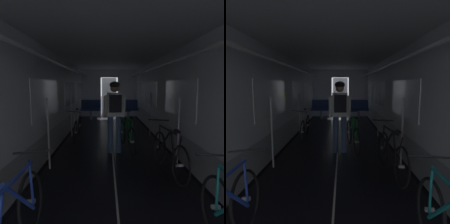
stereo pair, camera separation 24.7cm
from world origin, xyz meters
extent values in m
cube|color=black|center=(-1.41, 3.25, 0.00)|extent=(0.08, 11.50, 0.01)
cube|color=black|center=(1.41, 3.25, 0.00)|extent=(0.08, 11.50, 0.01)
cube|color=beige|center=(0.00, 3.25, 0.00)|extent=(0.03, 11.27, 0.00)
cube|color=#9EA0A5|center=(-1.51, 3.25, 0.30)|extent=(0.12, 11.50, 0.60)
cube|color=silver|center=(-1.51, 3.25, 1.53)|extent=(0.12, 11.50, 1.85)
cube|color=white|center=(-1.45, 2.67, 1.35)|extent=(0.02, 1.90, 0.80)
cube|color=white|center=(-1.45, 5.55, 1.35)|extent=(0.02, 1.90, 0.80)
cube|color=white|center=(-1.45, 8.42, 1.35)|extent=(0.02, 1.90, 0.80)
cube|color=yellow|center=(-1.45, 3.67, 1.35)|extent=(0.01, 0.20, 0.28)
cylinder|color=white|center=(-1.17, 3.25, 2.10)|extent=(0.07, 11.04, 0.07)
cylinder|color=#B7BABF|center=(-1.27, 2.10, 0.70)|extent=(0.04, 0.04, 1.40)
cylinder|color=#B7BABF|center=(-1.27, 4.70, 0.70)|extent=(0.04, 0.04, 1.40)
cube|color=#9EA0A5|center=(1.51, 3.25, 0.30)|extent=(0.12, 11.50, 0.60)
cube|color=silver|center=(1.51, 3.25, 1.53)|extent=(0.12, 11.50, 1.85)
cube|color=white|center=(1.45, 2.67, 1.35)|extent=(0.02, 1.90, 0.80)
cube|color=white|center=(1.45, 5.55, 1.35)|extent=(0.02, 1.90, 0.80)
cube|color=white|center=(1.45, 8.42, 1.35)|extent=(0.02, 1.90, 0.80)
cube|color=yellow|center=(1.45, 3.43, 1.35)|extent=(0.01, 0.20, 0.28)
cylinder|color=white|center=(1.17, 3.25, 2.10)|extent=(0.07, 11.04, 0.07)
cylinder|color=#B7BABF|center=(1.27, 2.10, 0.70)|extent=(0.04, 0.04, 1.40)
cylinder|color=#B7BABF|center=(1.27, 4.70, 0.70)|extent=(0.04, 0.04, 1.40)
cube|color=silver|center=(-0.95, 9.06, 1.23)|extent=(1.00, 0.12, 2.45)
cube|color=silver|center=(0.95, 9.06, 1.23)|extent=(1.00, 0.12, 2.45)
cube|color=silver|center=(0.00, 9.06, 2.25)|extent=(0.90, 0.12, 0.40)
cube|color=#4C4F54|center=(0.00, 9.76, 1.03)|extent=(0.81, 0.04, 2.05)
cube|color=white|center=(0.00, 3.25, 2.51)|extent=(3.14, 11.62, 0.12)
cylinder|color=gray|center=(-0.90, 8.00, 0.22)|extent=(0.12, 0.12, 0.44)
cube|color=#2D4784|center=(-0.90, 8.00, 0.49)|extent=(0.96, 0.44, 0.10)
cube|color=#2D4784|center=(-0.90, 8.19, 0.74)|extent=(0.96, 0.08, 0.40)
torus|color=gray|center=(-1.33, 8.22, 0.94)|extent=(0.14, 0.14, 0.02)
cylinder|color=gray|center=(0.90, 8.00, 0.22)|extent=(0.12, 0.12, 0.44)
cube|color=#2D4784|center=(0.90, 8.00, 0.49)|extent=(0.96, 0.44, 0.10)
cube|color=#2D4784|center=(0.90, 8.19, 0.74)|extent=(0.96, 0.08, 0.40)
torus|color=gray|center=(0.47, 8.22, 0.94)|extent=(0.14, 0.14, 0.02)
torus|color=black|center=(-1.00, 0.38, 0.33)|extent=(0.10, 0.67, 0.67)
cylinder|color=#B2B2B7|center=(-1.00, 0.38, 0.33)|extent=(0.09, 0.05, 0.06)
cylinder|color=#2342B7|center=(-0.98, 0.06, 0.55)|extent=(0.09, 0.54, 0.56)
cylinder|color=#2342B7|center=(-0.95, -0.09, 0.82)|extent=(0.04, 0.82, 0.04)
cylinder|color=#2342B7|center=(-0.97, 0.35, 0.57)|extent=(0.07, 0.09, 0.49)
cylinder|color=black|center=(-0.94, 0.37, 0.92)|extent=(0.44, 0.03, 0.06)
torus|color=black|center=(-1.04, 4.83, 0.33)|extent=(0.11, 0.67, 0.67)
cylinder|color=#B2B2B7|center=(-1.04, 4.83, 0.33)|extent=(0.10, 0.05, 0.06)
torus|color=black|center=(-1.02, 3.81, 0.33)|extent=(0.11, 0.67, 0.67)
cylinder|color=#B2B2B7|center=(-1.02, 3.81, 0.33)|extent=(0.10, 0.05, 0.06)
cylinder|color=#ADAFB5|center=(-1.05, 4.12, 0.55)|extent=(0.08, 0.54, 0.56)
cylinder|color=#ADAFB5|center=(-1.06, 4.53, 0.55)|extent=(0.09, 0.34, 0.55)
cylinder|color=#ADAFB5|center=(-1.07, 4.28, 0.82)|extent=(0.05, 0.82, 0.04)
cylinder|color=#ADAFB5|center=(-1.06, 4.76, 0.58)|extent=(0.06, 0.16, 0.49)
cylinder|color=#ADAFB5|center=(-1.04, 4.60, 0.31)|extent=(0.04, 0.45, 0.07)
cylinder|color=#ADAFB5|center=(-1.04, 3.84, 0.58)|extent=(0.07, 0.09, 0.49)
cylinder|color=black|center=(-1.03, 4.38, 0.29)|extent=(0.03, 0.17, 0.17)
ellipsoid|color=black|center=(-1.09, 4.71, 0.88)|extent=(0.10, 0.24, 0.07)
cylinder|color=black|center=(-1.07, 3.82, 0.92)|extent=(0.44, 0.03, 0.06)
torus|color=black|center=(1.03, 0.21, 0.33)|extent=(0.08, 0.67, 0.67)
cylinder|color=#B2B2B7|center=(1.03, 0.21, 0.33)|extent=(0.09, 0.05, 0.06)
cylinder|color=teal|center=(1.02, 0.18, 0.58)|extent=(0.06, 0.09, 0.49)
cylinder|color=black|center=(1.00, 0.20, 0.92)|extent=(0.44, 0.03, 0.05)
torus|color=black|center=(1.07, 1.36, 0.33)|extent=(0.13, 0.67, 0.67)
cylinder|color=#B2B2B7|center=(1.07, 1.36, 0.33)|extent=(0.10, 0.06, 0.05)
torus|color=black|center=(0.98, 2.38, 0.33)|extent=(0.13, 0.67, 0.67)
cylinder|color=#B2B2B7|center=(0.98, 2.38, 0.33)|extent=(0.10, 0.06, 0.05)
cylinder|color=black|center=(0.99, 2.07, 0.55)|extent=(0.11, 0.54, 0.56)
cylinder|color=black|center=(1.03, 1.66, 0.55)|extent=(0.04, 0.35, 0.55)
cylinder|color=black|center=(0.99, 1.91, 0.82)|extent=(0.11, 0.82, 0.04)
cylinder|color=black|center=(1.05, 1.43, 0.58)|extent=(0.06, 0.16, 0.49)
cylinder|color=black|center=(1.05, 1.59, 0.31)|extent=(0.06, 0.45, 0.07)
cylinder|color=black|center=(0.97, 2.35, 0.58)|extent=(0.05, 0.09, 0.49)
cylinder|color=black|center=(1.03, 1.81, 0.29)|extent=(0.04, 0.17, 0.17)
ellipsoid|color=black|center=(1.03, 1.48, 0.88)|extent=(0.11, 0.25, 0.06)
cylinder|color=black|center=(0.95, 2.37, 0.92)|extent=(0.44, 0.06, 0.05)
cylinder|color=#384C75|center=(-0.05, 3.05, 0.45)|extent=(0.13, 0.13, 0.90)
cylinder|color=#384C75|center=(0.15, 3.07, 0.45)|extent=(0.13, 0.13, 0.90)
cube|color=silver|center=(0.05, 3.06, 1.18)|extent=(0.37, 0.24, 0.56)
cylinder|color=silver|center=(-0.17, 3.07, 1.13)|extent=(0.10, 0.20, 0.53)
cylinder|color=silver|center=(0.27, 3.09, 1.13)|extent=(0.10, 0.20, 0.53)
sphere|color=#9E7051|center=(0.05, 3.06, 1.58)|extent=(0.21, 0.21, 0.21)
ellipsoid|color=black|center=(0.05, 3.06, 1.65)|extent=(0.26, 0.29, 0.16)
cube|color=black|center=(0.06, 2.89, 1.22)|extent=(0.29, 0.18, 0.40)
torus|color=black|center=(0.45, 2.81, 0.33)|extent=(0.14, 0.67, 0.67)
cylinder|color=#B2B2B7|center=(0.45, 2.81, 0.33)|extent=(0.10, 0.06, 0.05)
torus|color=black|center=(0.31, 3.82, 0.33)|extent=(0.14, 0.67, 0.67)
cylinder|color=#B2B2B7|center=(0.31, 3.82, 0.33)|extent=(0.10, 0.06, 0.05)
cylinder|color=#1E8438|center=(0.35, 3.50, 0.55)|extent=(0.11, 0.54, 0.56)
cylinder|color=#1E8438|center=(0.41, 3.10, 0.55)|extent=(0.09, 0.34, 0.55)
cylinder|color=#1E8438|center=(0.38, 3.35, 0.82)|extent=(0.15, 0.82, 0.03)
cylinder|color=#1E8438|center=(0.44, 2.88, 0.58)|extent=(0.04, 0.17, 0.49)
cylinder|color=#1E8438|center=(0.42, 3.03, 0.31)|extent=(0.09, 0.45, 0.07)
cylinder|color=#1E8438|center=(0.31, 3.79, 0.58)|extent=(0.05, 0.09, 0.49)
cylinder|color=black|center=(0.38, 3.25, 0.29)|extent=(0.04, 0.17, 0.17)
ellipsoid|color=black|center=(0.44, 2.93, 0.88)|extent=(0.12, 0.25, 0.06)
cylinder|color=black|center=(0.32, 3.81, 0.92)|extent=(0.44, 0.09, 0.03)
camera|label=1|loc=(-0.14, -1.81, 1.63)|focal=32.84mm
camera|label=2|loc=(0.11, -1.81, 1.63)|focal=32.84mm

